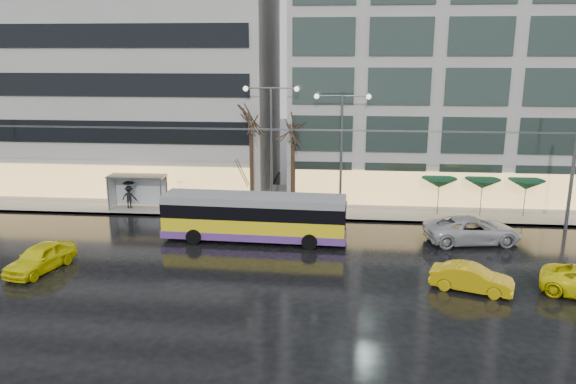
# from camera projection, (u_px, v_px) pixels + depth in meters

# --- Properties ---
(ground) EXTENTS (140.00, 140.00, 0.00)m
(ground) POSITION_uv_depth(u_px,v_px,m) (213.00, 265.00, 31.16)
(ground) COLOR black
(ground) RESTS_ON ground
(sidewalk) EXTENTS (80.00, 10.00, 0.15)m
(sidewalk) POSITION_uv_depth(u_px,v_px,m) (277.00, 200.00, 44.48)
(sidewalk) COLOR gray
(sidewalk) RESTS_ON ground
(kerb) EXTENTS (80.00, 0.10, 0.15)m
(kerb) POSITION_uv_depth(u_px,v_px,m) (269.00, 218.00, 39.70)
(kerb) COLOR slate
(kerb) RESTS_ON ground
(building_left) EXTENTS (34.00, 14.00, 22.00)m
(building_left) POSITION_uv_depth(u_px,v_px,m) (75.00, 56.00, 48.24)
(building_left) COLOR #A7A59F
(building_left) RESTS_ON sidewalk
(building_right) EXTENTS (32.00, 14.00, 25.00)m
(building_right) POSITION_uv_depth(u_px,v_px,m) (495.00, 37.00, 44.72)
(building_right) COLOR #A7A59F
(building_right) RESTS_ON sidewalk
(trolleybus) EXTENTS (11.49, 4.66, 5.29)m
(trolleybus) POSITION_uv_depth(u_px,v_px,m) (254.00, 219.00, 34.91)
(trolleybus) COLOR yellow
(trolleybus) RESTS_ON ground
(catenary) EXTENTS (42.24, 5.12, 7.00)m
(catenary) POSITION_uv_depth(u_px,v_px,m) (252.00, 163.00, 37.70)
(catenary) COLOR #595B60
(catenary) RESTS_ON ground
(bus_shelter) EXTENTS (4.20, 1.60, 2.51)m
(bus_shelter) POSITION_uv_depth(u_px,v_px,m) (133.00, 184.00, 41.76)
(bus_shelter) COLOR #595B60
(bus_shelter) RESTS_ON sidewalk
(street_lamp_near) EXTENTS (3.96, 0.36, 9.03)m
(street_lamp_near) POSITION_uv_depth(u_px,v_px,m) (271.00, 132.00, 39.95)
(street_lamp_near) COLOR #595B60
(street_lamp_near) RESTS_ON sidewalk
(street_lamp_far) EXTENTS (3.96, 0.36, 8.53)m
(street_lamp_far) POSITION_uv_depth(u_px,v_px,m) (342.00, 136.00, 39.57)
(street_lamp_far) COLOR #595B60
(street_lamp_far) RESTS_ON sidewalk
(tree_a) EXTENTS (3.20, 3.20, 8.40)m
(tree_a) POSITION_uv_depth(u_px,v_px,m) (251.00, 116.00, 40.01)
(tree_a) COLOR black
(tree_a) RESTS_ON sidewalk
(tree_b) EXTENTS (3.20, 3.20, 7.70)m
(tree_b) POSITION_uv_depth(u_px,v_px,m) (293.00, 125.00, 40.10)
(tree_b) COLOR black
(tree_b) RESTS_ON sidewalk
(parasol_a) EXTENTS (2.50, 2.50, 2.65)m
(parasol_a) POSITION_uv_depth(u_px,v_px,m) (439.00, 183.00, 39.93)
(parasol_a) COLOR #595B60
(parasol_a) RESTS_ON sidewalk
(parasol_b) EXTENTS (2.50, 2.50, 2.65)m
(parasol_b) POSITION_uv_depth(u_px,v_px,m) (482.00, 184.00, 39.66)
(parasol_b) COLOR #595B60
(parasol_b) RESTS_ON sidewalk
(parasol_c) EXTENTS (2.50, 2.50, 2.65)m
(parasol_c) POSITION_uv_depth(u_px,v_px,m) (526.00, 185.00, 39.39)
(parasol_c) COLOR #595B60
(parasol_c) RESTS_ON sidewalk
(taxi_a) EXTENTS (2.68, 4.59, 1.47)m
(taxi_a) POSITION_uv_depth(u_px,v_px,m) (40.00, 258.00, 30.24)
(taxi_a) COLOR yellow
(taxi_a) RESTS_ON ground
(taxi_b) EXTENTS (4.22, 2.64, 1.31)m
(taxi_b) POSITION_uv_depth(u_px,v_px,m) (472.00, 278.00, 27.71)
(taxi_b) COLOR gold
(taxi_b) RESTS_ON ground
(sedan_silver) EXTENTS (6.20, 3.57, 1.63)m
(sedan_silver) POSITION_uv_depth(u_px,v_px,m) (472.00, 230.00, 34.70)
(sedan_silver) COLOR #BABABF
(sedan_silver) RESTS_ON ground
(pedestrian_a) EXTENTS (1.24, 1.25, 2.19)m
(pedestrian_a) POSITION_uv_depth(u_px,v_px,m) (181.00, 190.00, 41.39)
(pedestrian_a) COLOR black
(pedestrian_a) RESTS_ON sidewalk
(pedestrian_b) EXTENTS (1.01, 0.94, 1.67)m
(pedestrian_b) POSITION_uv_depth(u_px,v_px,m) (188.00, 202.00, 40.53)
(pedestrian_b) COLOR black
(pedestrian_b) RESTS_ON sidewalk
(pedestrian_c) EXTENTS (1.12, 0.85, 2.11)m
(pedestrian_c) POSITION_uv_depth(u_px,v_px,m) (129.00, 194.00, 41.76)
(pedestrian_c) COLOR black
(pedestrian_c) RESTS_ON sidewalk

